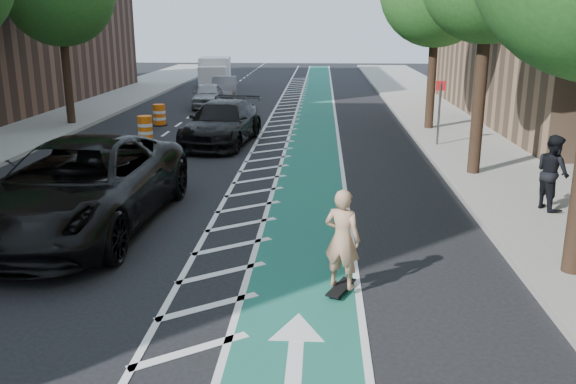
# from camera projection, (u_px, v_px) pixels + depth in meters

# --- Properties ---
(ground) EXTENTS (120.00, 120.00, 0.00)m
(ground) POSITION_uv_depth(u_px,v_px,m) (143.00, 272.00, 11.44)
(ground) COLOR black
(ground) RESTS_ON ground
(bike_lane) EXTENTS (2.00, 90.00, 0.01)m
(bike_lane) POSITION_uv_depth(u_px,v_px,m) (312.00, 158.00, 20.89)
(bike_lane) COLOR #1B5F52
(bike_lane) RESTS_ON ground
(buffer_strip) EXTENTS (1.40, 90.00, 0.01)m
(buffer_strip) POSITION_uv_depth(u_px,v_px,m) (268.00, 158.00, 20.97)
(buffer_strip) COLOR silver
(buffer_strip) RESTS_ON ground
(sidewalk_right) EXTENTS (5.00, 90.00, 0.15)m
(sidewalk_right) POSITION_uv_depth(u_px,v_px,m) (504.00, 159.00, 20.52)
(sidewalk_right) COLOR gray
(sidewalk_right) RESTS_ON ground
(curb_right) EXTENTS (0.12, 90.00, 0.16)m
(curb_right) POSITION_uv_depth(u_px,v_px,m) (431.00, 158.00, 20.65)
(curb_right) COLOR gray
(curb_right) RESTS_ON ground
(curb_left) EXTENTS (0.12, 90.00, 0.16)m
(curb_left) POSITION_uv_depth(u_px,v_px,m) (26.00, 153.00, 21.41)
(curb_left) COLOR gray
(curb_left) RESTS_ON ground
(sign_post) EXTENTS (0.35, 0.08, 2.47)m
(sign_post) POSITION_uv_depth(u_px,v_px,m) (439.00, 112.00, 22.20)
(sign_post) COLOR #4C4C4C
(sign_post) RESTS_ON ground
(skateboard) EXTENTS (0.55, 0.87, 0.11)m
(skateboard) POSITION_uv_depth(u_px,v_px,m) (341.00, 288.00, 10.53)
(skateboard) COLOR black
(skateboard) RESTS_ON ground
(skateboarder) EXTENTS (0.75, 0.64, 1.75)m
(skateboarder) POSITION_uv_depth(u_px,v_px,m) (342.00, 239.00, 10.29)
(skateboarder) COLOR tan
(skateboarder) RESTS_ON skateboard
(suv_near) EXTENTS (3.58, 7.28, 1.99)m
(suv_near) POSITION_uv_depth(u_px,v_px,m) (80.00, 186.00, 13.56)
(suv_near) COLOR black
(suv_near) RESTS_ON ground
(suv_far) EXTENTS (2.81, 5.72, 1.60)m
(suv_far) POSITION_uv_depth(u_px,v_px,m) (222.00, 123.00, 23.24)
(suv_far) COLOR black
(suv_far) RESTS_ON ground
(car_silver) EXTENTS (1.96, 4.03, 1.33)m
(car_silver) POSITION_uv_depth(u_px,v_px,m) (208.00, 95.00, 33.23)
(car_silver) COLOR #939398
(car_silver) RESTS_ON ground
(car_grey) EXTENTS (1.86, 4.21, 1.34)m
(car_grey) POSITION_uv_depth(u_px,v_px,m) (224.00, 88.00, 36.66)
(car_grey) COLOR slate
(car_grey) RESTS_ON ground
(pedestrian) EXTENTS (0.88, 1.02, 1.82)m
(pedestrian) POSITION_uv_depth(u_px,v_px,m) (552.00, 172.00, 14.53)
(pedestrian) COLOR black
(pedestrian) RESTS_ON sidewalk_right
(box_truck) EXTENTS (2.52, 4.89, 1.97)m
(box_truck) POSITION_uv_depth(u_px,v_px,m) (215.00, 73.00, 44.82)
(box_truck) COLOR white
(box_truck) RESTS_ON ground
(barrel_a) EXTENTS (0.75, 0.75, 1.02)m
(barrel_a) POSITION_uv_depth(u_px,v_px,m) (105.00, 185.00, 15.58)
(barrel_a) COLOR #F94D0D
(barrel_a) RESTS_ON ground
(barrel_b) EXTENTS (0.72, 0.72, 0.98)m
(barrel_b) POSITION_uv_depth(u_px,v_px,m) (145.00, 129.00, 23.91)
(barrel_b) COLOR orange
(barrel_b) RESTS_ON ground
(barrel_c) EXTENTS (0.70, 0.70, 0.95)m
(barrel_c) POSITION_uv_depth(u_px,v_px,m) (159.00, 115.00, 27.45)
(barrel_c) COLOR #F1600C
(barrel_c) RESTS_ON ground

